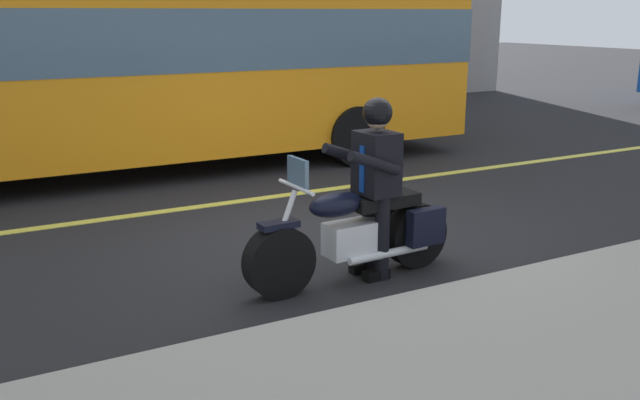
{
  "coord_description": "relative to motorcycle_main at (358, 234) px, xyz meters",
  "views": [
    {
      "loc": [
        3.68,
        6.58,
        2.49
      ],
      "look_at": [
        0.59,
        0.9,
        0.75
      ],
      "focal_mm": 39.14,
      "sensor_mm": 36.0,
      "label": 1
    }
  ],
  "objects": [
    {
      "name": "motorcycle_main",
      "position": [
        0.0,
        0.0,
        0.0
      ],
      "size": [
        2.22,
        0.65,
        1.26
      ],
      "color": "black",
      "rests_on": "ground_plane"
    },
    {
      "name": "bus_far",
      "position": [
        0.52,
        -5.67,
        1.42
      ],
      "size": [
        11.05,
        2.7,
        3.3
      ],
      "color": "orange",
      "rests_on": "ground_plane"
    },
    {
      "name": "ground_plane",
      "position": [
        -0.35,
        -1.2,
        -0.45
      ],
      "size": [
        80.0,
        80.0,
        0.0
      ],
      "primitive_type": "plane",
      "color": "black"
    },
    {
      "name": "rider_main",
      "position": [
        -0.19,
        -0.01,
        0.58
      ],
      "size": [
        0.64,
        0.56,
        1.74
      ],
      "color": "black",
      "rests_on": "ground_plane"
    },
    {
      "name": "lane_center_stripe",
      "position": [
        -0.35,
        -3.2,
        -0.45
      ],
      "size": [
        60.0,
        0.16,
        0.01
      ],
      "primitive_type": "cube",
      "color": "#E5DB4C",
      "rests_on": "ground_plane"
    }
  ]
}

